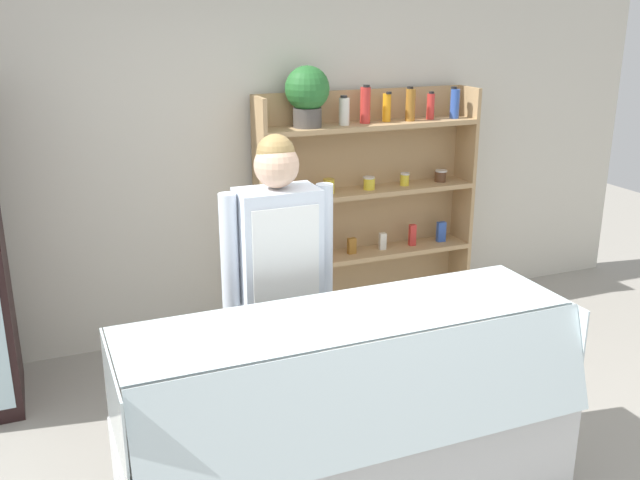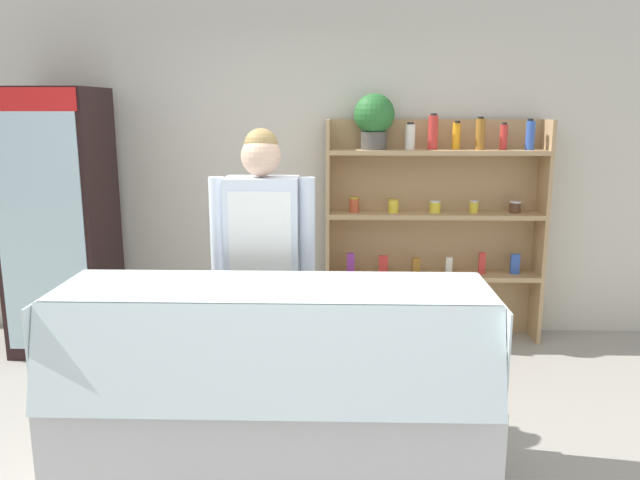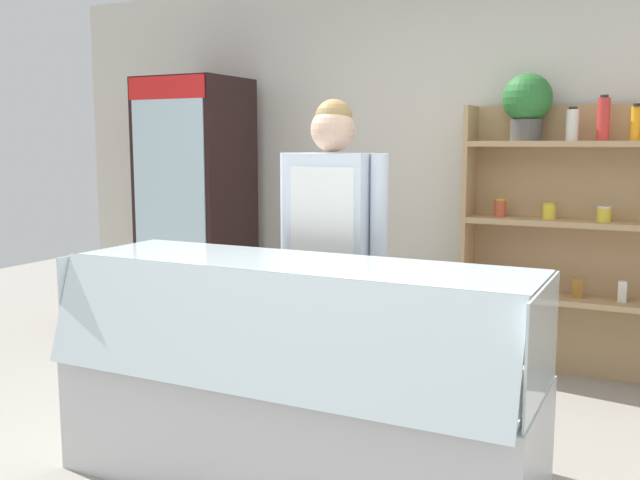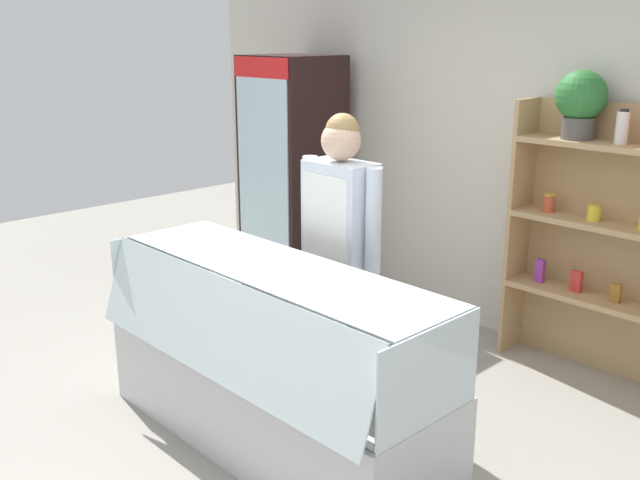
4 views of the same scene
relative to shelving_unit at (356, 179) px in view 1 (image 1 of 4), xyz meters
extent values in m
cube|color=beige|center=(-0.80, 0.20, 0.24)|extent=(6.80, 0.10, 2.70)
cube|color=tan|center=(0.09, 0.10, -0.23)|extent=(1.71, 0.02, 1.76)
cube|color=tan|center=(-0.76, -0.04, -0.23)|extent=(0.03, 0.28, 1.76)
cube|color=tan|center=(0.93, -0.04, -0.23)|extent=(0.03, 0.28, 1.76)
cube|color=tan|center=(0.09, -0.04, -0.59)|extent=(1.65, 0.28, 0.04)
cube|color=tan|center=(0.09, -0.04, -0.09)|extent=(1.65, 0.28, 0.04)
cube|color=tan|center=(0.09, -0.04, 0.40)|extent=(1.65, 0.28, 0.04)
cylinder|color=#4C4742|center=(-0.40, -0.04, 0.48)|extent=(0.20, 0.20, 0.14)
sphere|color=#286A2D|center=(-0.40, -0.04, 0.69)|extent=(0.31, 0.31, 0.31)
cylinder|color=silver|center=(-0.12, -0.05, 0.51)|extent=(0.08, 0.08, 0.19)
cylinder|color=black|center=(-0.12, -0.04, 0.62)|extent=(0.05, 0.05, 0.02)
cylinder|color=red|center=(0.05, -0.03, 0.55)|extent=(0.07, 0.07, 0.26)
cylinder|color=black|center=(0.05, -0.04, 0.68)|extent=(0.05, 0.05, 0.02)
cylinder|color=orange|center=(0.23, -0.02, 0.52)|extent=(0.06, 0.06, 0.20)
cylinder|color=black|center=(0.23, -0.04, 0.63)|extent=(0.04, 0.04, 0.02)
cylinder|color=#9E6623|center=(0.41, -0.06, 0.53)|extent=(0.07, 0.07, 0.23)
cylinder|color=black|center=(0.41, -0.04, 0.66)|extent=(0.05, 0.05, 0.02)
cylinder|color=red|center=(0.59, -0.04, 0.51)|extent=(0.06, 0.06, 0.19)
cylinder|color=black|center=(0.59, -0.04, 0.62)|extent=(0.04, 0.04, 0.02)
cylinder|color=#3356B2|center=(0.78, -0.07, 0.53)|extent=(0.07, 0.07, 0.22)
cylinder|color=black|center=(0.78, -0.04, 0.64)|extent=(0.05, 0.05, 0.02)
cylinder|color=#BF4C2D|center=(-0.55, -0.05, -0.02)|extent=(0.08, 0.08, 0.11)
cylinder|color=gold|center=(-0.55, -0.04, 0.04)|extent=(0.08, 0.08, 0.01)
cylinder|color=yellow|center=(-0.24, -0.05, -0.03)|extent=(0.08, 0.08, 0.09)
cylinder|color=gold|center=(-0.24, -0.04, 0.03)|extent=(0.08, 0.08, 0.01)
cylinder|color=yellow|center=(0.09, -0.05, -0.03)|extent=(0.09, 0.09, 0.08)
cylinder|color=silver|center=(0.09, -0.04, 0.01)|extent=(0.09, 0.09, 0.01)
cylinder|color=yellow|center=(0.39, -0.04, -0.03)|extent=(0.07, 0.07, 0.09)
cylinder|color=silver|center=(0.39, -0.04, 0.02)|extent=(0.07, 0.07, 0.01)
cylinder|color=brown|center=(0.71, -0.03, -0.03)|extent=(0.09, 0.09, 0.08)
cylinder|color=silver|center=(0.71, -0.04, 0.01)|extent=(0.09, 0.09, 0.01)
cube|color=purple|center=(-0.57, -0.04, -0.49)|extent=(0.06, 0.04, 0.16)
cube|color=red|center=(-0.31, -0.04, -0.50)|extent=(0.07, 0.04, 0.14)
cube|color=#9E6623|center=(-0.05, -0.04, -0.51)|extent=(0.07, 0.05, 0.12)
cube|color=silver|center=(0.22, -0.04, -0.50)|extent=(0.05, 0.04, 0.13)
cube|color=red|center=(0.48, -0.04, -0.48)|extent=(0.05, 0.04, 0.17)
cube|color=#3356B2|center=(0.74, -0.04, -0.49)|extent=(0.07, 0.04, 0.16)
cube|color=silver|center=(-0.99, -2.06, -0.84)|extent=(2.11, 0.71, 0.55)
cube|color=white|center=(-0.99, -2.06, -0.54)|extent=(2.05, 0.65, 0.03)
cube|color=silver|center=(-0.99, -2.39, -0.34)|extent=(2.07, 0.16, 0.47)
cube|color=silver|center=(-0.99, -2.01, -0.11)|extent=(2.07, 0.55, 0.01)
cube|color=silver|center=(-2.03, -2.06, -0.34)|extent=(0.01, 0.67, 0.45)
cube|color=silver|center=(0.06, -2.06, -0.34)|extent=(0.01, 0.67, 0.45)
cube|color=tan|center=(-1.82, -1.97, -0.50)|extent=(0.16, 0.14, 0.05)
cube|color=white|center=(-1.82, -2.19, -0.50)|extent=(0.05, 0.03, 0.02)
cube|color=tan|center=(-1.48, -1.97, -0.50)|extent=(0.17, 0.13, 0.05)
cube|color=white|center=(-1.48, -2.19, -0.50)|extent=(0.05, 0.03, 0.02)
cube|color=tan|center=(-1.15, -1.97, -0.50)|extent=(0.16, 0.12, 0.05)
cube|color=white|center=(-1.15, -2.19, -0.50)|extent=(0.05, 0.03, 0.02)
cube|color=beige|center=(-0.82, -1.97, -0.51)|extent=(0.16, 0.11, 0.04)
cube|color=white|center=(-0.82, -2.19, -0.50)|extent=(0.05, 0.03, 0.02)
cube|color=tan|center=(-0.49, -1.97, -0.50)|extent=(0.17, 0.12, 0.05)
cube|color=white|center=(-0.49, -2.19, -0.50)|extent=(0.05, 0.03, 0.02)
cube|color=tan|center=(-0.16, -1.97, -0.50)|extent=(0.16, 0.12, 0.05)
cube|color=white|center=(-0.16, -2.19, -0.50)|extent=(0.05, 0.03, 0.02)
cylinder|color=#C1706B|center=(-1.86, -2.16, -0.45)|extent=(0.16, 0.16, 0.15)
cylinder|color=tan|center=(-1.64, -2.16, -0.46)|extent=(0.15, 0.14, 0.13)
cylinder|color=tan|center=(-1.42, -2.16, -0.46)|extent=(0.21, 0.14, 0.13)
cylinder|color=white|center=(-0.46, -2.14, -0.41)|extent=(0.07, 0.07, 0.23)
cylinder|color=white|center=(-0.36, -2.14, -0.41)|extent=(0.07, 0.07, 0.23)
cylinder|color=#383D51|center=(-1.20, -1.42, -0.71)|extent=(0.13, 0.13, 0.80)
cylinder|color=#383D51|center=(-1.02, -1.42, -0.71)|extent=(0.13, 0.13, 0.80)
cube|color=silver|center=(-1.11, -1.42, 0.02)|extent=(0.41, 0.24, 0.66)
cube|color=white|center=(-1.11, -1.55, -0.33)|extent=(0.35, 0.01, 1.24)
cylinder|color=silver|center=(-1.36, -1.42, 0.06)|extent=(0.09, 0.09, 0.60)
cylinder|color=silver|center=(-0.85, -1.42, 0.06)|extent=(0.09, 0.09, 0.60)
sphere|color=#D8AD8E|center=(-1.11, -1.42, 0.47)|extent=(0.23, 0.23, 0.23)
sphere|color=#997A47|center=(-1.11, -1.41, 0.53)|extent=(0.19, 0.19, 0.19)
camera|label=1|loc=(-2.23, -4.69, 1.20)|focal=40.00mm
camera|label=2|loc=(-0.68, -4.91, 0.74)|focal=35.00mm
camera|label=3|loc=(0.46, -4.72, 0.41)|focal=40.00mm
camera|label=4|loc=(1.69, -4.26, 1.06)|focal=40.00mm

